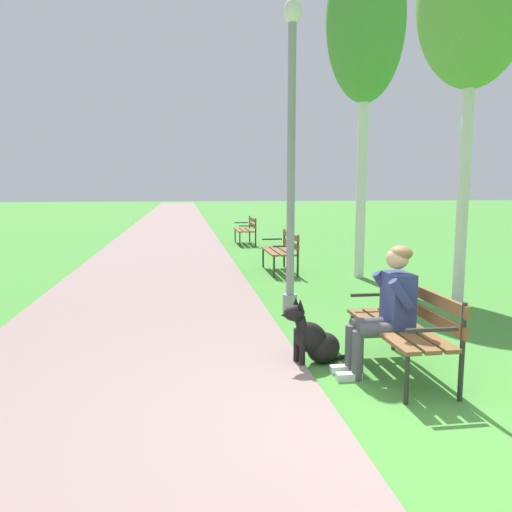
{
  "coord_description": "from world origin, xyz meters",
  "views": [
    {
      "loc": [
        -1.43,
        -3.36,
        1.8
      ],
      "look_at": [
        -0.49,
        3.14,
        0.9
      ],
      "focal_mm": 35.67,
      "sensor_mm": 36.0,
      "label": 1
    }
  ],
  "objects": [
    {
      "name": "park_bench_near",
      "position": [
        0.68,
        1.14,
        0.51
      ],
      "size": [
        0.55,
        1.5,
        0.85
      ],
      "color": "brown",
      "rests_on": "ground"
    },
    {
      "name": "dog_black",
      "position": [
        -0.13,
        1.49,
        0.26
      ],
      "size": [
        0.82,
        0.4,
        0.71
      ],
      "color": "black",
      "rests_on": "ground"
    },
    {
      "name": "lamp_post_near",
      "position": [
        0.04,
        3.5,
        2.19
      ],
      "size": [
        0.24,
        0.24,
        4.23
      ],
      "color": "gray",
      "rests_on": "ground"
    },
    {
      "name": "birch_tree_third",
      "position": [
        2.04,
        6.27,
        4.85
      ],
      "size": [
        1.5,
        1.4,
        6.45
      ],
      "color": "silver",
      "rests_on": "ground"
    },
    {
      "name": "paved_path",
      "position": [
        -1.99,
        24.0,
        0.02
      ],
      "size": [
        3.48,
        60.0,
        0.04
      ],
      "primitive_type": "cube",
      "color": "gray",
      "rests_on": "ground"
    },
    {
      "name": "park_bench_far",
      "position": [
        0.55,
        12.43,
        0.51
      ],
      "size": [
        0.55,
        1.5,
        0.85
      ],
      "color": "brown",
      "rests_on": "ground"
    },
    {
      "name": "birch_tree_second",
      "position": [
        2.5,
        3.37,
        4.29
      ],
      "size": [
        1.51,
        1.5,
        5.53
      ],
      "color": "silver",
      "rests_on": "ground"
    },
    {
      "name": "park_bench_mid",
      "position": [
        0.64,
        7.11,
        0.51
      ],
      "size": [
        0.55,
        1.5,
        0.85
      ],
      "color": "brown",
      "rests_on": "ground"
    },
    {
      "name": "person_seated_on_near_bench",
      "position": [
        0.47,
        1.13,
        0.68
      ],
      "size": [
        0.74,
        0.49,
        1.25
      ],
      "color": "#4C4C51",
      "rests_on": "ground"
    },
    {
      "name": "ground_plane",
      "position": [
        0.0,
        0.0,
        0.0
      ],
      "size": [
        120.0,
        120.0,
        0.0
      ],
      "primitive_type": "plane",
      "color": "#478E38"
    }
  ]
}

